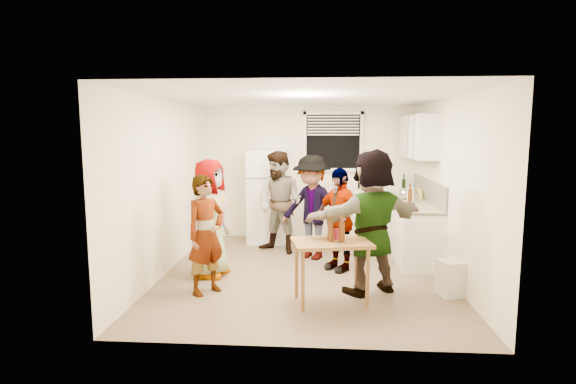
# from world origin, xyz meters

# --- Properties ---
(room) EXTENTS (4.00, 4.50, 2.50)m
(room) POSITION_xyz_m (0.00, 0.00, 0.00)
(room) COLOR white
(room) RESTS_ON ground
(window) EXTENTS (1.12, 0.10, 1.06)m
(window) POSITION_xyz_m (0.45, 2.21, 1.85)
(window) COLOR white
(window) RESTS_ON room
(refrigerator) EXTENTS (0.70, 0.70, 1.70)m
(refrigerator) POSITION_xyz_m (-0.75, 1.88, 0.85)
(refrigerator) COLOR white
(refrigerator) RESTS_ON ground
(counter_lower) EXTENTS (0.60, 2.20, 0.86)m
(counter_lower) POSITION_xyz_m (1.70, 1.15, 0.43)
(counter_lower) COLOR white
(counter_lower) RESTS_ON ground
(countertop) EXTENTS (0.64, 2.22, 0.04)m
(countertop) POSITION_xyz_m (1.70, 1.15, 0.88)
(countertop) COLOR #BEB69A
(countertop) RESTS_ON counter_lower
(backsplash) EXTENTS (0.03, 2.20, 0.36)m
(backsplash) POSITION_xyz_m (1.99, 1.15, 1.08)
(backsplash) COLOR #A49E96
(backsplash) RESTS_ON countertop
(upper_cabinets) EXTENTS (0.34, 1.60, 0.70)m
(upper_cabinets) POSITION_xyz_m (1.83, 1.35, 1.95)
(upper_cabinets) COLOR white
(upper_cabinets) RESTS_ON room
(kettle) EXTENTS (0.27, 0.24, 0.22)m
(kettle) POSITION_xyz_m (1.65, 1.33, 0.90)
(kettle) COLOR silver
(kettle) RESTS_ON countertop
(paper_towel) EXTENTS (0.11, 0.11, 0.24)m
(paper_towel) POSITION_xyz_m (1.68, 1.06, 0.90)
(paper_towel) COLOR white
(paper_towel) RESTS_ON countertop
(wine_bottle) EXTENTS (0.07, 0.07, 0.27)m
(wine_bottle) POSITION_xyz_m (1.75, 2.04, 0.90)
(wine_bottle) COLOR black
(wine_bottle) RESTS_ON countertop
(beer_bottle_counter) EXTENTS (0.07, 0.07, 0.25)m
(beer_bottle_counter) POSITION_xyz_m (1.60, 0.70, 0.90)
(beer_bottle_counter) COLOR #47230C
(beer_bottle_counter) RESTS_ON countertop
(blue_cup) EXTENTS (0.08, 0.08, 0.11)m
(blue_cup) POSITION_xyz_m (1.49, 0.33, 0.90)
(blue_cup) COLOR #251BD1
(blue_cup) RESTS_ON countertop
(picture_frame) EXTENTS (0.02, 0.20, 0.16)m
(picture_frame) POSITION_xyz_m (1.92, 1.44, 0.98)
(picture_frame) COLOR #F6E748
(picture_frame) RESTS_ON countertop
(trash_bin) EXTENTS (0.38, 0.38, 0.45)m
(trash_bin) POSITION_xyz_m (1.85, -0.75, 0.25)
(trash_bin) COLOR silver
(trash_bin) RESTS_ON ground
(serving_table) EXTENTS (1.00, 0.77, 0.76)m
(serving_table) POSITION_xyz_m (0.34, -1.10, 0.00)
(serving_table) COLOR brown
(serving_table) RESTS_ON ground
(beer_bottle_table) EXTENTS (0.05, 0.05, 0.20)m
(beer_bottle_table) POSITION_xyz_m (0.33, -1.04, 0.76)
(beer_bottle_table) COLOR #47230C
(beer_bottle_table) RESTS_ON serving_table
(red_cup) EXTENTS (0.09, 0.09, 0.12)m
(red_cup) POSITION_xyz_m (0.42, -0.97, 0.76)
(red_cup) COLOR #CC2844
(red_cup) RESTS_ON serving_table
(guest_grey) EXTENTS (1.79, 1.12, 0.53)m
(guest_grey) POSITION_xyz_m (-1.33, -0.18, 0.00)
(guest_grey) COLOR #9A9A9A
(guest_grey) RESTS_ON ground
(guest_stripe) EXTENTS (1.52, 1.37, 0.36)m
(guest_stripe) POSITION_xyz_m (-1.21, -0.87, 0.00)
(guest_stripe) COLOR #141933
(guest_stripe) RESTS_ON ground
(guest_back_left) EXTENTS (1.56, 1.91, 0.65)m
(guest_back_left) POSITION_xyz_m (-0.45, 1.11, 0.00)
(guest_back_left) COLOR brown
(guest_back_left) RESTS_ON ground
(guest_back_right) EXTENTS (1.77, 1.98, 0.62)m
(guest_back_right) POSITION_xyz_m (0.08, 0.81, 0.00)
(guest_back_right) COLOR #3B3B40
(guest_back_right) RESTS_ON ground
(guest_black) EXTENTS (1.70, 1.70, 0.37)m
(guest_black) POSITION_xyz_m (0.49, 0.22, 0.00)
(guest_black) COLOR black
(guest_black) RESTS_ON ground
(guest_orange) EXTENTS (2.37, 2.42, 0.54)m
(guest_orange) POSITION_xyz_m (0.86, -0.69, 0.00)
(guest_orange) COLOR #F59F51
(guest_orange) RESTS_ON ground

